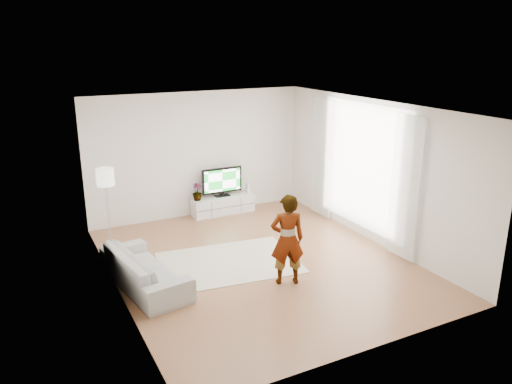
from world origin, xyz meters
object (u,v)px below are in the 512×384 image
player (287,240)px  sofa (145,269)px  floor_lamp (106,180)px  media_console (223,205)px  television (222,181)px  rug (229,262)px

player → sofa: player is taller
floor_lamp → player: bearing=-53.7°
media_console → player: player is taller
media_console → player: 3.74m
television → rug: (-0.98, -2.55, -0.77)m
sofa → floor_lamp: 2.30m
media_console → sofa: 3.71m
rug → floor_lamp: size_ratio=1.58×
media_console → television: bearing=90.0°
media_console → floor_lamp: floor_lamp is taller
television → player: bearing=-96.9°
media_console → player: size_ratio=0.96×
media_console → floor_lamp: 2.96m
media_console → sofa: bearing=-133.5°
media_console → rug: (-0.98, -2.52, -0.20)m
television → media_console: bearing=-90.0°
player → television: bearing=-79.1°
television → player: (-0.44, -3.69, 0.00)m
player → floor_lamp: bearing=-35.9°
player → floor_lamp: player is taller
player → sofa: bearing=-7.1°
media_console → sofa: size_ratio=0.72×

